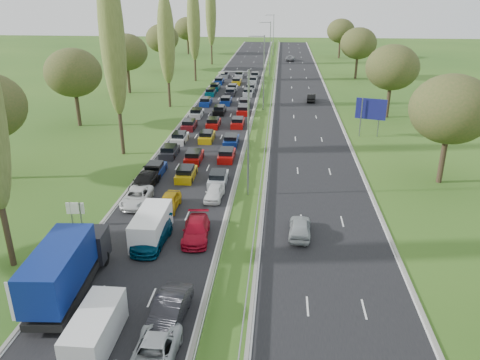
% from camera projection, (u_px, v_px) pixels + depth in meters
% --- Properties ---
extents(ground, '(260.00, 260.00, 0.00)m').
position_uv_depth(ground, '(264.00, 107.00, 79.64)').
color(ground, '#295119').
rests_on(ground, ground).
extents(near_carriageway, '(10.50, 215.00, 0.04)m').
position_uv_depth(near_carriageway, '(226.00, 103.00, 82.50)').
color(near_carriageway, black).
rests_on(near_carriageway, ground).
extents(far_carriageway, '(10.50, 215.00, 0.04)m').
position_uv_depth(far_carriageway, '(303.00, 105.00, 81.39)').
color(far_carriageway, black).
rests_on(far_carriageway, ground).
extents(central_reservation, '(2.36, 215.00, 0.32)m').
position_uv_depth(central_reservation, '(264.00, 101.00, 81.74)').
color(central_reservation, gray).
rests_on(central_reservation, ground).
extents(lamp_columns, '(0.18, 140.18, 12.00)m').
position_uv_depth(lamp_columns, '(264.00, 74.00, 75.54)').
color(lamp_columns, gray).
rests_on(lamp_columns, ground).
extents(poplar_row, '(2.80, 127.80, 22.44)m').
position_uv_depth(poplar_row, '(148.00, 37.00, 65.37)').
color(poplar_row, '#2D2116').
rests_on(poplar_row, ground).
extents(woodland_left, '(8.00, 166.00, 11.10)m').
position_uv_depth(woodland_left, '(63.00, 77.00, 62.88)').
color(woodland_left, '#2D2116').
rests_on(woodland_left, ground).
extents(woodland_right, '(8.00, 153.00, 11.10)m').
position_uv_depth(woodland_right, '(405.00, 77.00, 62.85)').
color(woodland_right, '#2D2116').
rests_on(woodland_right, ground).
extents(traffic_queue_fill, '(9.06, 67.62, 0.80)m').
position_uv_depth(traffic_queue_fill, '(223.00, 107.00, 77.63)').
color(traffic_queue_fill, navy).
rests_on(traffic_queue_fill, ground).
extents(near_car_2, '(2.40, 4.97, 1.36)m').
position_uv_depth(near_car_2, '(137.00, 197.00, 43.27)').
color(near_car_2, silver).
rests_on(near_car_2, near_carriageway).
extents(near_car_3, '(2.27, 5.18, 1.48)m').
position_uv_depth(near_car_3, '(145.00, 181.00, 46.73)').
color(near_car_3, black).
rests_on(near_car_3, near_carriageway).
extents(near_car_7, '(2.49, 5.51, 1.56)m').
position_uv_depth(near_car_7, '(152.00, 235.00, 36.27)').
color(near_car_7, '#05334D').
rests_on(near_car_7, near_carriageway).
extents(near_car_8, '(1.74, 4.20, 1.42)m').
position_uv_depth(near_car_8, '(169.00, 202.00, 42.20)').
color(near_car_8, '#BE940C').
rests_on(near_car_8, near_carriageway).
extents(near_car_9, '(2.10, 5.01, 1.61)m').
position_uv_depth(near_car_9, '(169.00, 310.00, 27.76)').
color(near_car_9, black).
rests_on(near_car_9, near_carriageway).
extents(near_car_10, '(2.34, 4.99, 1.38)m').
position_uv_depth(near_car_10, '(153.00, 355.00, 24.46)').
color(near_car_10, '#A2A7AB').
rests_on(near_car_10, near_carriageway).
extents(near_car_11, '(2.43, 5.14, 1.45)m').
position_uv_depth(near_car_11, '(196.00, 230.00, 37.18)').
color(near_car_11, '#A50A1F').
rests_on(near_car_11, near_carriageway).
extents(near_car_12, '(1.76, 3.96, 1.32)m').
position_uv_depth(near_car_12, '(214.00, 192.00, 44.35)').
color(near_car_12, white).
rests_on(near_car_12, near_carriageway).
extents(far_car_0, '(1.95, 4.39, 1.47)m').
position_uv_depth(far_car_0, '(300.00, 227.00, 37.62)').
color(far_car_0, '#9DA4A6').
rests_on(far_car_0, far_carriageway).
extents(far_car_1, '(1.77, 4.21, 1.35)m').
position_uv_depth(far_car_1, '(311.00, 98.00, 83.55)').
color(far_car_1, black).
rests_on(far_car_1, far_carriageway).
extents(far_car_2, '(2.62, 5.36, 1.47)m').
position_uv_depth(far_car_2, '(290.00, 58.00, 132.41)').
color(far_car_2, gray).
rests_on(far_car_2, far_carriageway).
extents(blue_lorry, '(2.53, 9.12, 3.85)m').
position_uv_depth(blue_lorry, '(66.00, 267.00, 29.91)').
color(blue_lorry, black).
rests_on(blue_lorry, near_carriageway).
extents(white_van_front, '(2.04, 5.19, 2.09)m').
position_uv_depth(white_van_front, '(97.00, 326.00, 26.03)').
color(white_van_front, silver).
rests_on(white_van_front, near_carriageway).
extents(white_van_rear, '(2.21, 5.63, 2.26)m').
position_uv_depth(white_van_rear, '(152.00, 224.00, 37.24)').
color(white_van_rear, white).
rests_on(white_van_rear, near_carriageway).
extents(info_sign, '(1.50, 0.19, 2.10)m').
position_uv_depth(info_sign, '(75.00, 211.00, 39.02)').
color(info_sign, gray).
rests_on(info_sign, ground).
extents(direction_sign, '(3.85, 1.27, 5.20)m').
position_uv_depth(direction_sign, '(371.00, 111.00, 62.35)').
color(direction_sign, gray).
rests_on(direction_sign, ground).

